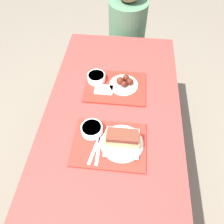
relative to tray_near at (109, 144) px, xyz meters
The scene contains 14 objects.
ground_plane 0.78m from the tray_near, 91.81° to the left, with size 12.00×12.00×0.00m, color #706656.
picnic_table 0.20m from the tray_near, 91.81° to the left, with size 0.84×1.69×0.75m.
picnic_bench_far 1.30m from the tray_near, 90.25° to the left, with size 0.80×0.28×0.43m.
tray_near is the anchor object (origin of this frame).
tray_far 0.44m from the tray_near, 91.33° to the left, with size 0.40×0.30×0.01m.
bowl_coleslaw_near 0.13m from the tray_near, 147.62° to the left, with size 0.12×0.12×0.05m.
brisket_sandwich_plate 0.08m from the tray_near, ahead, with size 0.24×0.24×0.10m.
plastic_fork_near 0.09m from the tray_near, 146.73° to the right, with size 0.05×0.17×0.00m.
plastic_knife_near 0.07m from the tray_near, 137.34° to the right, with size 0.02×0.17×0.00m.
condiment_packet 0.07m from the tray_near, 104.37° to the left, with size 0.04×0.03×0.01m.
bowl_coleslaw_far 0.50m from the tray_near, 106.25° to the left, with size 0.12×0.12×0.05m.
wings_plate_far 0.46m from the tray_near, 83.63° to the left, with size 0.19×0.19×0.06m.
napkin_far 0.40m from the tray_near, 101.39° to the left, with size 0.12×0.08×0.01m.
person_seated_across 1.24m from the tray_near, 88.60° to the left, with size 0.34×0.34×0.72m.
Camera 1 is at (0.08, -0.75, 1.83)m, focal length 35.00 mm.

